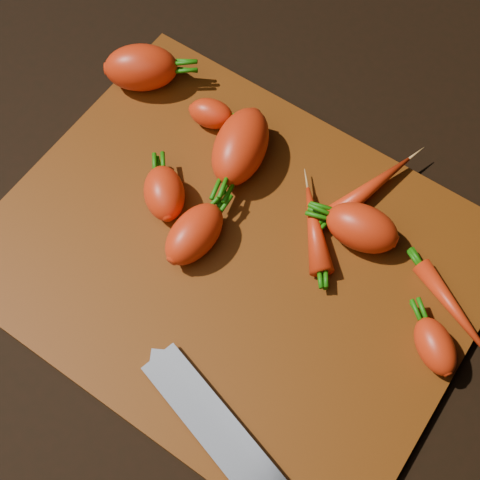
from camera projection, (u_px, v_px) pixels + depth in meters
The scene contains 13 objects.
ground at pixel (235, 261), 0.72m from camera, with size 2.00×2.00×0.01m, color black.
cutting_board at pixel (235, 257), 0.71m from camera, with size 0.50×0.40×0.01m, color #6B3009.
carrot_0 at pixel (141, 68), 0.78m from camera, with size 0.09×0.05×0.05m, color red.
carrot_1 at pixel (164, 193), 0.71m from camera, with size 0.06×0.04×0.04m, color red.
carrot_2 at pixel (241, 146), 0.73m from camera, with size 0.10×0.06×0.06m, color red.
carrot_3 at pixel (194, 234), 0.69m from camera, with size 0.08×0.05×0.05m, color red.
carrot_4 at pixel (362, 228), 0.69m from camera, with size 0.08×0.05×0.05m, color red.
carrot_5 at pixel (211, 114), 0.77m from camera, with size 0.05×0.03×0.03m, color red.
carrot_6 at pixel (435, 346), 0.64m from camera, with size 0.06×0.04×0.04m, color red.
carrot_7 at pixel (369, 189), 0.73m from camera, with size 0.12×0.03×0.03m, color red.
carrot_8 at pixel (455, 310), 0.67m from camera, with size 0.12×0.02×0.02m, color red.
carrot_9 at pixel (315, 229), 0.71m from camera, with size 0.10×0.03×0.03m, color red.
knife at pixel (244, 463), 0.61m from camera, with size 0.35×0.12×0.02m.
Camera 1 is at (0.17, -0.24, 0.65)m, focal length 50.00 mm.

